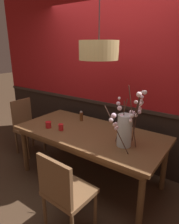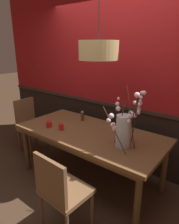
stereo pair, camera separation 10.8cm
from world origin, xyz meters
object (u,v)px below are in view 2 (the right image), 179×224
candle_holder_nearer_center (61,127)px  candle_holder_nearer_edge (49,124)px  condiment_bottle (82,116)px  chair_head_west_end (29,123)px  chair_near_side_right (60,190)px  vase_with_blossoms (124,129)px  chair_far_side_left (110,123)px  pendant_lamp (99,50)px  dining_table (90,137)px  chair_far_side_right (141,132)px

candle_holder_nearer_center → candle_holder_nearer_edge: bearing=-170.1°
candle_holder_nearer_center → condiment_bottle: 0.46m
chair_head_west_end → candle_holder_nearer_edge: bearing=-16.1°
chair_near_side_right → condiment_bottle: 1.36m
vase_with_blossoms → condiment_bottle: vase_with_blossoms is taller
chair_far_side_left → chair_head_west_end: chair_head_west_end is taller
chair_far_side_left → chair_head_west_end: bearing=-142.0°
chair_far_side_left → pendant_lamp: (0.38, -0.90, 1.27)m
dining_table → chair_near_side_right: size_ratio=2.22×
chair_far_side_left → candle_holder_nearer_edge: chair_far_side_left is taller
chair_far_side_left → vase_with_blossoms: size_ratio=1.31×
chair_near_side_right → candle_holder_nearer_edge: 1.12m
dining_table → chair_far_side_right: size_ratio=2.19×
dining_table → candle_holder_nearer_edge: size_ratio=22.53×
candle_holder_nearer_edge → vase_with_blossoms: bearing=7.1°
chair_far_side_left → candle_holder_nearer_edge: bearing=-104.5°
chair_far_side_left → candle_holder_nearer_edge: 1.21m
candle_holder_nearer_center → candle_holder_nearer_edge: (-0.21, -0.04, -0.00)m
chair_head_west_end → candle_holder_nearer_edge: size_ratio=10.71×
chair_head_west_end → pendant_lamp: pendant_lamp is taller
chair_far_side_right → chair_head_west_end: bearing=-152.6°
chair_far_side_left → chair_head_west_end: size_ratio=0.99×
dining_table → chair_far_side_left: (-0.26, 0.91, -0.14)m
chair_near_side_right → candle_holder_nearer_edge: (-0.88, 0.64, 0.28)m
vase_with_blossoms → candle_holder_nearer_edge: vase_with_blossoms is taller
dining_table → pendant_lamp: 1.14m
vase_with_blossoms → candle_holder_nearer_edge: bearing=-172.9°
chair_far_side_right → vase_with_blossoms: bearing=-78.1°
chair_far_side_right → vase_with_blossoms: size_ratio=1.27×
chair_far_side_right → candle_holder_nearer_center: size_ratio=10.29×
vase_with_blossoms → chair_far_side_left: bearing=129.4°
chair_head_west_end → vase_with_blossoms: size_ratio=1.32×
candle_holder_nearer_center → condiment_bottle: condiment_bottle is taller
vase_with_blossoms → candle_holder_nearer_center: (-0.91, -0.10, -0.17)m
chair_far_side_right → pendant_lamp: bearing=-103.9°
candle_holder_nearer_edge → condiment_bottle: size_ratio=0.60×
candle_holder_nearer_edge → condiment_bottle: 0.54m
dining_table → condiment_bottle: bearing=142.8°
chair_head_west_end → pendant_lamp: bearing=-0.2°
chair_near_side_right → chair_head_west_end: chair_head_west_end is taller
chair_far_side_right → vase_with_blossoms: (0.21, -1.02, 0.45)m
chair_far_side_right → vase_with_blossoms: vase_with_blossoms is taller
chair_near_side_right → chair_head_west_end: 1.95m
candle_holder_nearer_edge → condiment_bottle: (0.21, 0.49, 0.03)m
dining_table → condiment_bottle: (-0.35, 0.26, 0.15)m
vase_with_blossoms → candle_holder_nearer_center: bearing=-173.6°
condiment_bottle → pendant_lamp: (0.47, -0.25, 0.99)m
dining_table → chair_near_side_right: chair_near_side_right is taller
dining_table → chair_head_west_end: (-1.41, 0.02, -0.14)m
pendant_lamp → chair_far_side_right: bearing=76.1°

